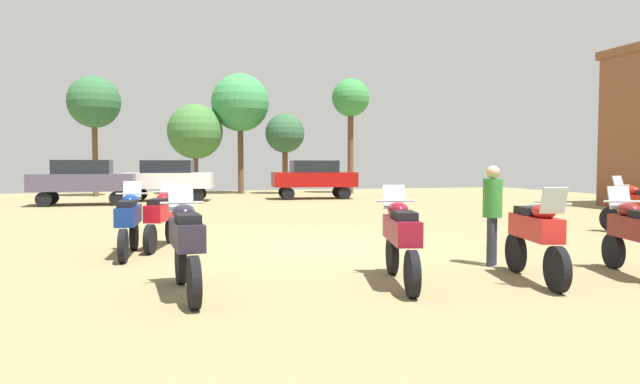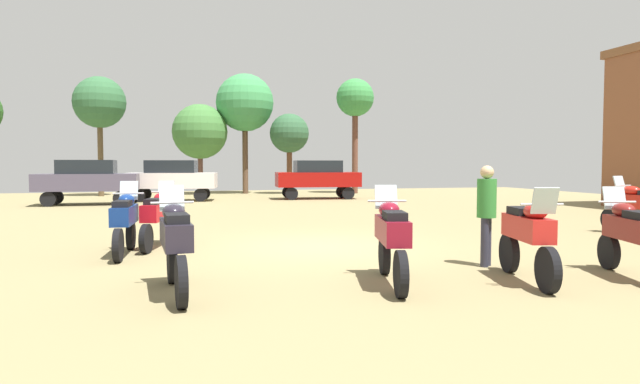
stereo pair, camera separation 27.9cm
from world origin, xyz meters
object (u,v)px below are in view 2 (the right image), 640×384
Objects in this scene: tree_9 at (245,103)px; tree_6 at (355,100)px; person_2 at (487,207)px; car_1 at (87,179)px; motorcycle_8 at (158,215)px; car_2 at (172,177)px; motorcycle_2 at (392,236)px; motorcycle_4 at (176,242)px; tree_2 at (99,103)px; motorcycle_3 at (528,235)px; motorcycle_6 at (125,219)px; car_3 at (318,176)px; tree_3 at (200,132)px; tree_4 at (289,134)px; motorcycle_1 at (631,234)px.

tree_6 is at bearing -12.41° from tree_9.
car_1 is at bearing 74.86° from person_2.
motorcycle_8 is 15.51m from car_2.
person_2 is 0.25× the size of tree_9.
motorcycle_4 is (-3.17, 0.20, 0.01)m from motorcycle_2.
tree_2 is at bearing 68.44° from person_2.
tree_2 is at bearing 115.22° from motorcycle_8.
motorcycle_4 is 0.31× the size of tree_9.
motorcycle_3 is at bearing -87.73° from tree_9.
car_3 reaches higher than motorcycle_6.
tree_2 is 1.25× the size of tree_3.
car_2 is at bearing 104.33° from motorcycle_8.
tree_6 is at bearing -88.85° from motorcycle_3.
tree_4 is (7.14, 20.34, 2.92)m from motorcycle_8.
motorcycle_2 is 25.52m from tree_4.
tree_9 reaches higher than person_2.
motorcycle_4 is at bearing -70.70° from motorcycle_6.
tree_2 is at bearing 94.67° from motorcycle_4.
tree_4 is at bearing -9.00° from tree_3.
tree_4 is (-0.44, 5.13, 2.46)m from car_3.
tree_4 reaches higher than car_2.
tree_6 reaches higher than tree_4.
tree_3 reaches higher than car_2.
motorcycle_4 is 25.89m from tree_2.
tree_9 reaches higher than car_1.
car_2 is (0.85, 16.42, 0.45)m from motorcycle_6.
tree_6 is 6.75m from tree_9.
motorcycle_4 is 1.25× the size of person_2.
motorcycle_1 is at bearing -83.86° from person_2.
tree_6 is (14.81, -0.85, 0.50)m from tree_2.
person_2 is at bearing -68.98° from tree_2.
car_2 is 12.59m from tree_6.
tree_2 is (-9.38, 24.42, 4.17)m from person_2.
tree_9 reaches higher than car_2.
motorcycle_3 is at bearing -93.43° from tree_4.
motorcycle_6 is 18.10m from car_3.
person_2 is at bearing 3.63° from motorcycle_4.
motorcycle_1 is 9.12m from motorcycle_8.
car_2 is 8.79m from tree_4.
motorcycle_8 is 0.49× the size of car_3.
tree_4 is at bearing -79.74° from motorcycle_3.
car_1 is at bearing 124.43° from car_2.
motorcycle_6 is 6.97m from person_2.
motorcycle_2 is 26.17m from tree_6.
motorcycle_3 is at bearing -70.23° from tree_2.
motorcycle_8 is at bearing -119.43° from tree_6.
tree_3 is at bearing 82.26° from motorcycle_4.
tree_9 is (7.96, 7.45, 4.34)m from car_1.
motorcycle_3 is at bearing -29.91° from motorcycle_6.
car_2 is at bearing 126.21° from motorcycle_1.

